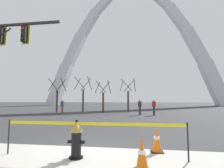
% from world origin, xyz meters
% --- Properties ---
extents(ground_plane, '(240.00, 240.00, 0.00)m').
position_xyz_m(ground_plane, '(0.00, 0.00, 0.00)').
color(ground_plane, '#333335').
extents(fire_hydrant, '(0.46, 0.48, 0.99)m').
position_xyz_m(fire_hydrant, '(-0.08, -1.03, 0.47)').
color(fire_hydrant, black).
rests_on(fire_hydrant, ground).
extents(caution_tape_barrier, '(4.88, 0.09, 0.96)m').
position_xyz_m(caution_tape_barrier, '(0.31, -0.93, 0.65)').
color(caution_tape_barrier, '#232326').
rests_on(caution_tape_barrier, ground).
extents(traffic_cone_by_hydrant, '(0.36, 0.36, 0.73)m').
position_xyz_m(traffic_cone_by_hydrant, '(2.06, -0.18, 0.36)').
color(traffic_cone_by_hydrant, black).
rests_on(traffic_cone_by_hydrant, ground).
extents(traffic_cone_mid_sidewalk, '(0.36, 0.36, 0.73)m').
position_xyz_m(traffic_cone_mid_sidewalk, '(1.59, -1.65, 0.36)').
color(traffic_cone_mid_sidewalk, black).
rests_on(traffic_cone_mid_sidewalk, ground).
extents(monument_arch, '(52.57, 3.19, 37.77)m').
position_xyz_m(monument_arch, '(0.00, 45.50, 16.68)').
color(monument_arch, silver).
rests_on(monument_arch, ground).
extents(tree_far_left, '(1.97, 1.98, 4.27)m').
position_xyz_m(tree_far_left, '(-8.58, 15.27, 1.90)').
color(tree_far_left, '#473323').
rests_on(tree_far_left, ground).
extents(tree_left_mid, '(2.10, 2.12, 4.58)m').
position_xyz_m(tree_left_mid, '(-5.63, 16.72, 2.04)').
color(tree_left_mid, brown).
rests_on(tree_left_mid, ground).
extents(tree_center_left, '(1.80, 1.81, 3.89)m').
position_xyz_m(tree_center_left, '(-2.68, 15.56, 1.73)').
color(tree_center_left, brown).
rests_on(tree_center_left, ground).
extents(tree_center_right, '(1.94, 1.95, 4.21)m').
position_xyz_m(tree_center_right, '(0.35, 16.49, 1.87)').
color(tree_center_right, brown).
rests_on(tree_center_right, ground).
extents(pedestrian_walking_left, '(0.35, 0.22, 1.59)m').
position_xyz_m(pedestrian_walking_left, '(-6.37, 12.00, 0.82)').
color(pedestrian_walking_left, brown).
rests_on(pedestrian_walking_left, ground).
extents(pedestrian_standing_center, '(0.36, 0.39, 1.59)m').
position_xyz_m(pedestrian_standing_center, '(3.12, 12.27, 0.82)').
color(pedestrian_standing_center, '#38383D').
rests_on(pedestrian_standing_center, ground).
extents(pedestrian_walking_right, '(0.37, 0.25, 1.59)m').
position_xyz_m(pedestrian_walking_right, '(1.75, 12.57, 0.82)').
color(pedestrian_walking_right, '#38383D').
rests_on(pedestrian_walking_right, ground).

